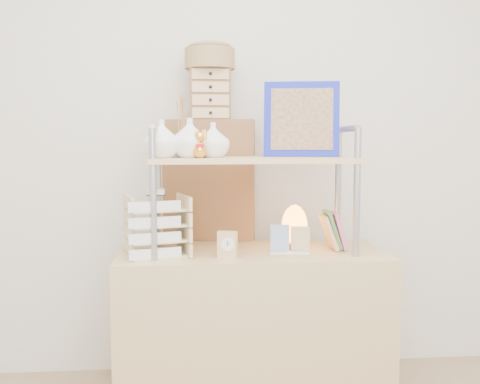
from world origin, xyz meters
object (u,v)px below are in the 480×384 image
object	(u,v)px
letter_tray	(157,229)
desk	(252,331)
salt_lamp	(294,226)
cabinet	(211,251)

from	to	relation	value
letter_tray	desk	bearing A→B (deg)	7.24
letter_tray	salt_lamp	bearing A→B (deg)	10.38
desk	cabinet	size ratio (longest dim) A/B	0.89
cabinet	salt_lamp	world-z (taller)	cabinet
letter_tray	salt_lamp	distance (m)	0.64
cabinet	desk	bearing A→B (deg)	-56.56
desk	cabinet	bearing A→B (deg)	115.71
desk	letter_tray	size ratio (longest dim) A/B	4.12
cabinet	salt_lamp	xyz separation A→B (m)	(0.38, -0.31, 0.18)
salt_lamp	cabinet	bearing A→B (deg)	140.87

